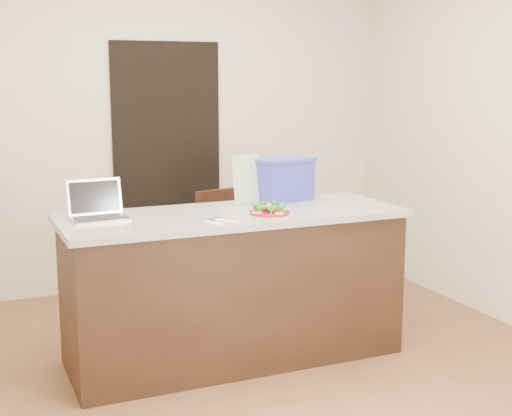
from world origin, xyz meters
name	(u,v)px	position (x,y,z in m)	size (l,w,h in m)	color
ground	(250,372)	(0.00, 0.00, 0.00)	(4.00, 4.00, 0.00)	brown
room_shell	(249,95)	(0.00, 0.00, 1.62)	(4.00, 4.00, 4.00)	white
doorway	(168,165)	(0.10, 1.98, 1.00)	(0.90, 0.02, 2.00)	black
island	(234,286)	(0.00, 0.25, 0.46)	(2.06, 0.76, 0.92)	black
plate	(270,212)	(0.18, 0.12, 0.93)	(0.24, 0.24, 0.02)	maroon
meatballs	(270,208)	(0.18, 0.12, 0.95)	(0.09, 0.10, 0.04)	olive
broccoli	(270,206)	(0.18, 0.12, 0.97)	(0.20, 0.20, 0.04)	#16541F
pepper_rings	(270,211)	(0.18, 0.12, 0.94)	(0.24, 0.24, 0.01)	#F2FD1A
napkin	(220,222)	(-0.18, 0.00, 0.92)	(0.13, 0.13, 0.01)	white
fork	(216,221)	(-0.20, 0.01, 0.93)	(0.07, 0.14, 0.00)	silver
knife	(226,221)	(-0.15, -0.02, 0.93)	(0.09, 0.21, 0.01)	white
yogurt_bottle	(269,208)	(0.18, 0.13, 0.95)	(0.03, 0.03, 0.07)	white
laptop	(97,208)	(-0.79, 0.38, 0.98)	(0.32, 0.26, 0.22)	silver
leaflet	(247,179)	(0.19, 0.49, 1.08)	(0.22, 0.00, 0.31)	silver
blue_box	(281,179)	(0.45, 0.53, 1.06)	(0.44, 0.37, 0.28)	#2E34A8
chair	(224,243)	(0.27, 1.12, 0.51)	(0.50, 0.50, 0.90)	black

